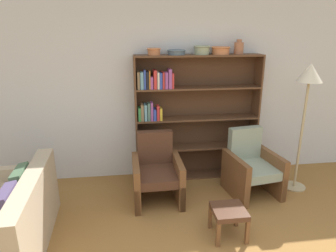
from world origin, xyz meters
TOP-DOWN VIEW (x-y plane):
  - wall_back at (0.00, 2.80)m, footprint 12.00×0.06m
  - bookshelf at (-0.14, 2.63)m, footprint 1.85×0.30m
  - bowl_copper at (-0.60, 2.61)m, footprint 0.19×0.19m
  - bowl_cream at (-0.29, 2.61)m, footprint 0.26×0.26m
  - bowl_sage at (0.08, 2.61)m, footprint 0.24×0.24m
  - bowl_olive at (0.35, 2.61)m, footprint 0.27×0.27m
  - vase_tall at (0.61, 2.61)m, footprint 0.13×0.13m
  - couch at (-2.28, 1.21)m, footprint 0.94×1.62m
  - armchair_leather at (-0.63, 2.02)m, footprint 0.65×0.69m
  - armchair_cushioned at (0.70, 2.02)m, footprint 0.74×0.77m
  - floor_lamp at (1.40, 2.05)m, footprint 0.33×0.33m
  - footstool at (0.08, 1.12)m, footprint 0.36×0.36m

SIDE VIEW (x-z plane):
  - footstool at x=0.08m, z-range 0.11..0.46m
  - couch at x=-2.28m, z-range -0.11..0.71m
  - armchair_leather at x=-0.63m, z-range -0.06..0.83m
  - armchair_cushioned at x=0.70m, z-range -0.06..0.83m
  - bookshelf at x=-0.14m, z-range 0.00..1.88m
  - wall_back at x=0.00m, z-range 0.00..2.75m
  - floor_lamp at x=1.40m, z-range 0.62..2.42m
  - bowl_cream at x=-0.29m, z-range 1.89..1.96m
  - bowl_copper at x=-0.60m, z-range 1.89..1.99m
  - bowl_olive at x=0.35m, z-range 1.89..2.00m
  - bowl_sage at x=0.08m, z-range 1.89..2.01m
  - vase_tall at x=0.61m, z-range 1.87..2.08m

